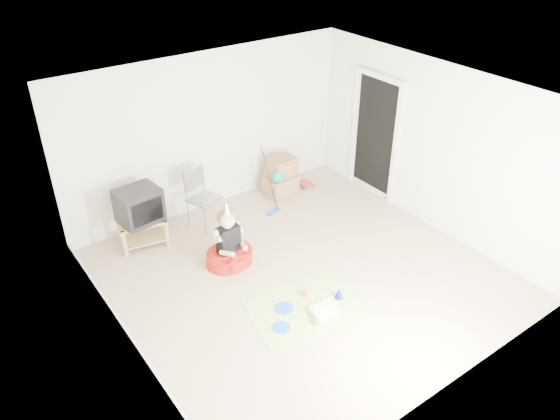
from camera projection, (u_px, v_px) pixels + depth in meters
ground at (302, 274)px, 7.71m from camera, size 5.00×5.00×0.00m
doorway_recess at (376, 138)px, 9.25m from camera, size 0.02×0.90×2.05m
tv_stand at (143, 230)px, 8.21m from camera, size 0.75×0.55×0.43m
crt_tv at (139, 205)px, 7.98m from camera, size 0.65×0.56×0.52m
folding_chair at (204, 199)px, 8.59m from camera, size 0.54×0.53×0.97m
cardboard_boxes at (281, 177)px, 9.51m from camera, size 0.58×0.46×0.68m
floor_mop at (273, 199)px, 9.00m from camera, size 0.29×0.36×1.10m
book_pile at (306, 184)px, 9.92m from camera, size 0.26×0.32×0.06m
seated_woman at (229, 250)px, 7.83m from camera, size 0.76×0.76×1.01m
party_mat at (306, 308)px, 7.09m from camera, size 1.64×1.33×0.01m
birthday_cake at (324, 311)px, 6.98m from camera, size 0.34×0.29×0.15m
blue_plate_near at (284, 308)px, 7.08m from camera, size 0.28×0.28×0.01m
blue_plate_far at (281, 327)px, 6.78m from camera, size 0.23×0.23×0.01m
orange_cup_near at (305, 294)px, 7.28m from camera, size 0.08×0.08×0.08m
orange_cup_far at (316, 321)px, 6.83m from camera, size 0.08×0.08×0.08m
blue_party_hat at (339, 293)px, 7.23m from camera, size 0.16×0.16×0.17m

